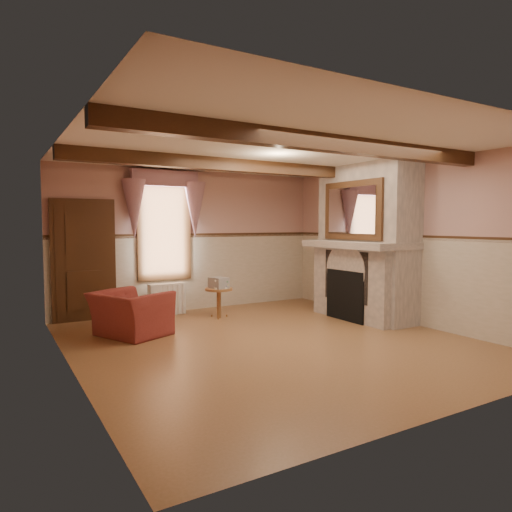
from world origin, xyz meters
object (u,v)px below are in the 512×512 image
radiator (167,299)px  bowl (361,239)px  armchair (131,314)px  side_table (219,303)px  mantel_clock (336,235)px  oil_lamp (338,233)px

radiator → bowl: bowl is taller
armchair → side_table: (1.77, 0.54, -0.07)m
armchair → bowl: size_ratio=2.94×
side_table → bowl: bearing=-33.0°
radiator → mantel_clock: size_ratio=2.92×
armchair → bowl: 4.19m
radiator → oil_lamp: size_ratio=2.50×
radiator → side_table: bearing=-48.3°
armchair → radiator: size_ratio=1.51×
armchair → bowl: bearing=-127.3°
bowl → oil_lamp: size_ratio=1.29×
armchair → side_table: armchair is taller
side_table → bowl: 2.84m
bowl → oil_lamp: bearing=90.0°
side_table → bowl: size_ratio=1.52×
side_table → bowl: (2.17, -1.41, 1.19)m
bowl → mantel_clock: size_ratio=1.50×
armchair → oil_lamp: size_ratio=3.79×
side_table → mantel_clock: 2.60m
bowl → oil_lamp: (0.00, 0.62, 0.10)m
radiator → bowl: 3.79m
radiator → oil_lamp: 3.52m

